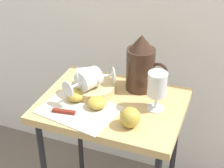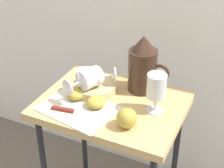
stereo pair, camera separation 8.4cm
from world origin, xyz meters
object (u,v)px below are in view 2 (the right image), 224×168
object	(u,v)px
table	(112,120)
pitcher	(143,69)
basket_tray	(95,87)
apple_whole	(127,118)
wine_glass_upright	(156,88)
wine_glass_tipped_far	(90,76)
knife	(71,111)
wine_glass_tipped_near	(89,78)
apple_half_right	(96,102)
apple_half_left	(76,94)

from	to	relation	value
table	pitcher	world-z (taller)	pitcher
basket_tray	apple_whole	world-z (taller)	apple_whole
wine_glass_upright	wine_glass_tipped_far	xyz separation A→B (m)	(-0.27, 0.00, -0.02)
table	basket_tray	bearing A→B (deg)	156.59
basket_tray	knife	size ratio (longest dim) A/B	0.83
basket_tray	wine_glass_tipped_near	distance (m)	0.06
wine_glass_tipped_near	apple_half_right	size ratio (longest dim) A/B	2.26
wine_glass_tipped_far	knife	distance (m)	0.16
table	apple_half_right	size ratio (longest dim) A/B	9.87
apple_half_left	apple_whole	distance (m)	0.25
wine_glass_upright	knife	xyz separation A→B (m)	(-0.27, -0.14, -0.09)
wine_glass_tipped_near	table	bearing A→B (deg)	-5.47
wine_glass_tipped_far	apple_half_left	xyz separation A→B (m)	(-0.03, -0.06, -0.05)
pitcher	apple_whole	bearing A→B (deg)	-80.89
wine_glass_tipped_near	apple_half_right	xyz separation A→B (m)	(0.06, -0.06, -0.05)
apple_half_left	apple_whole	xyz separation A→B (m)	(0.24, -0.07, 0.01)
wine_glass_tipped_far	apple_whole	size ratio (longest dim) A/B	2.23
table	knife	size ratio (longest dim) A/B	3.38
table	pitcher	bearing A→B (deg)	62.94
basket_tray	wine_glass_tipped_far	world-z (taller)	wine_glass_tipped_far
pitcher	apple_whole	world-z (taller)	pitcher
table	apple_half_left	xyz separation A→B (m)	(-0.13, -0.04, 0.11)
apple_half_left	knife	xyz separation A→B (m)	(0.03, -0.09, -0.01)
apple_whole	knife	bearing A→B (deg)	-176.24
wine_glass_tipped_near	wine_glass_tipped_far	bearing A→B (deg)	107.42
basket_tray	table	bearing A→B (deg)	-23.41
knife	wine_glass_tipped_far	bearing A→B (deg)	89.98
apple_whole	wine_glass_upright	bearing A→B (deg)	66.70
apple_half_left	apple_whole	bearing A→B (deg)	-17.30
wine_glass_tipped_far	knife	bearing A→B (deg)	-90.02
pitcher	knife	xyz separation A→B (m)	(-0.17, -0.26, -0.08)
knife	apple_half_right	bearing A→B (deg)	47.05
table	basket_tray	size ratio (longest dim) A/B	4.09
table	apple_whole	world-z (taller)	apple_whole
apple_half_left	apple_whole	world-z (taller)	apple_whole
apple_whole	apple_half_right	bearing A→B (deg)	158.41
wine_glass_upright	wine_glass_tipped_far	bearing A→B (deg)	179.08
pitcher	wine_glass_tipped_far	world-z (taller)	pitcher
basket_tray	wine_glass_tipped_far	distance (m)	0.06
table	apple_half_right	distance (m)	0.12
wine_glass_upright	wine_glass_tipped_near	distance (m)	0.26
table	knife	bearing A→B (deg)	-129.77
basket_tray	apple_whole	xyz separation A→B (m)	(0.20, -0.15, 0.02)
table	apple_whole	size ratio (longest dim) A/B	9.87
pitcher	wine_glass_tipped_near	xyz separation A→B (m)	(-0.17, -0.12, -0.02)
wine_glass_tipped_near	apple_whole	size ratio (longest dim) A/B	2.26
table	knife	xyz separation A→B (m)	(-0.10, -0.13, 0.09)
wine_glass_tipped_far	apple_half_left	distance (m)	0.08
wine_glass_tipped_near	wine_glass_tipped_far	world-z (taller)	wine_glass_tipped_far
wine_glass_tipped_near	basket_tray	bearing A→B (deg)	77.56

